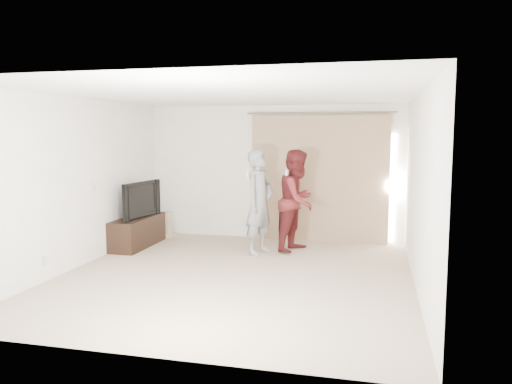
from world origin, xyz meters
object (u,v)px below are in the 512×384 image
tv (137,199)px  person_woman (298,200)px  tv_console (138,232)px  person_man (259,202)px

tv → person_woman: bearing=-76.4°
tv → person_woman: 2.91m
tv_console → tv: bearing=90.0°
tv_console → person_woman: person_woman is taller
person_man → person_woman: (0.60, 0.36, -0.00)m
tv → person_man: size_ratio=0.64×
person_woman → tv_console: bearing=-173.1°
tv → person_man: bearing=-83.6°
tv → person_man: person_man is taller
tv_console → tv: 0.60m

